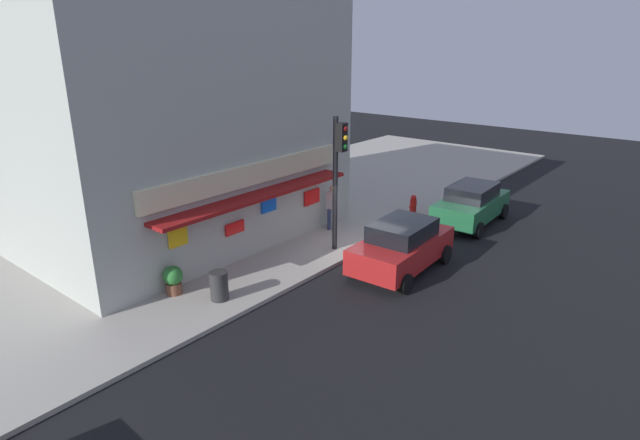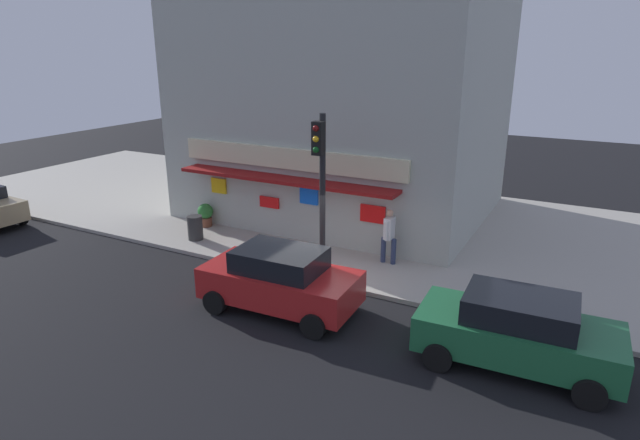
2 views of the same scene
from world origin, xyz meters
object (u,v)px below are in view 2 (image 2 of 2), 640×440
at_px(potted_plant_by_doorway, 205,214).
at_px(parked_car_green, 517,331).
at_px(traffic_light, 321,173).
at_px(parked_car_red, 280,279).
at_px(fire_hydrant, 502,295).
at_px(trash_can, 195,228).
at_px(pedestrian, 389,234).

relative_size(potted_plant_by_doorway, parked_car_green, 0.21).
height_order(traffic_light, potted_plant_by_doorway, traffic_light).
bearing_deg(parked_car_red, fire_hydrant, 25.74).
height_order(trash_can, pedestrian, pedestrian).
height_order(fire_hydrant, parked_car_green, parked_car_green).
relative_size(traffic_light, potted_plant_by_doorway, 5.37).
relative_size(traffic_light, parked_car_red, 1.14).
bearing_deg(trash_can, parked_car_red, -28.20).
distance_m(traffic_light, trash_can, 5.83).
relative_size(fire_hydrant, parked_car_red, 0.20).
bearing_deg(fire_hydrant, parked_car_green, -72.96).
height_order(traffic_light, fire_hydrant, traffic_light).
bearing_deg(parked_car_green, parked_car_red, -178.20).
bearing_deg(trash_can, traffic_light, -3.47).
xyz_separation_m(fire_hydrant, parked_car_green, (0.71, -2.32, 0.32)).
bearing_deg(trash_can, parked_car_green, -13.43).
height_order(parked_car_green, parked_car_red, parked_car_red).
distance_m(fire_hydrant, parked_car_red, 5.77).
distance_m(fire_hydrant, potted_plant_by_doorway, 11.30).
xyz_separation_m(pedestrian, parked_car_red, (-1.46, -4.06, -0.22)).
distance_m(potted_plant_by_doorway, parked_car_red, 7.31).
distance_m(parked_car_green, parked_car_red, 5.91).
relative_size(trash_can, potted_plant_by_doorway, 0.98).
distance_m(traffic_light, pedestrian, 3.04).
distance_m(traffic_light, parked_car_green, 6.91).
distance_m(traffic_light, parked_car_red, 3.45).
relative_size(parked_car_green, parked_car_red, 1.03).
bearing_deg(parked_car_green, pedestrian, 138.90).
xyz_separation_m(traffic_light, pedestrian, (1.62, 1.50, -2.09)).
bearing_deg(fire_hydrant, traffic_light, 179.40).
bearing_deg(trash_can, pedestrian, 9.86).
xyz_separation_m(pedestrian, parked_car_green, (4.44, -3.87, -0.24)).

